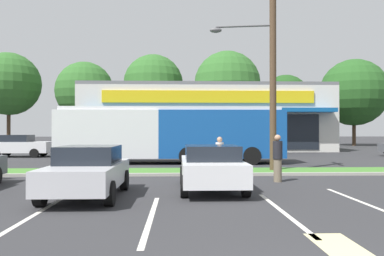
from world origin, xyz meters
The scene contains 21 objects.
grass_median centered at (0.00, 14.00, 0.06)m, with size 56.00×2.20×0.12m, color #427A2D.
curb_lip centered at (0.00, 12.78, 0.06)m, with size 56.00×0.24×0.12m, color #99968C.
parking_stripe_0 centered at (-5.10, 5.92, 0.00)m, with size 0.12×4.80×0.01m, color silver.
parking_stripe_1 centered at (-2.47, 5.10, 0.00)m, with size 0.12×4.80×0.01m, color silver.
parking_stripe_2 centered at (0.57, 5.57, 0.00)m, with size 0.12×4.80×0.01m, color silver.
parking_stripe_3 centered at (2.99, 6.58, 0.00)m, with size 0.12×4.80×0.01m, color silver.
lot_arrow centered at (0.77, 2.81, 0.00)m, with size 0.70×1.60×0.01m, color beige.
storefront_building centered at (0.74, 36.19, 3.10)m, with size 22.97×13.71×6.20m.
tree_far_left centered at (-22.69, 44.87, 7.61)m, with size 7.67×7.67×11.46m.
tree_left centered at (-13.22, 43.85, 6.71)m, with size 6.97×6.97×10.20m.
tree_mid_left centered at (-5.11, 46.66, 7.84)m, with size 7.67×7.67×11.69m.
tree_mid centered at (3.90, 42.32, 7.40)m, with size 7.80×7.80×11.31m.
tree_mid_right centered at (11.75, 45.46, 6.03)m, with size 5.92×5.92×9.00m.
tree_right centered at (20.08, 44.38, 6.66)m, with size 8.31×8.31×10.83m.
utility_pole centered at (2.27, 14.02, 4.98)m, with size 3.10×2.39×9.29m.
city_bus centered at (-2.32, 19.11, 1.77)m, with size 12.98×2.78×3.25m.
car_1 centered at (-4.45, 7.73, 0.75)m, with size 1.94×4.25×1.45m.
car_3 centered at (-13.29, 24.87, 0.81)m, with size 4.31×1.98×1.59m.
car_4 centered at (-0.82, 8.86, 0.75)m, with size 1.97×4.36×1.43m.
pedestrian_near_bench centered at (-0.21, 12.13, 0.83)m, with size 0.33×0.33×1.64m.
pedestrian_by_pole centered at (1.80, 10.78, 0.88)m, with size 0.35×0.35×1.75m.
Camera 1 is at (-1.86, -3.47, 1.90)m, focal length 36.38 mm.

